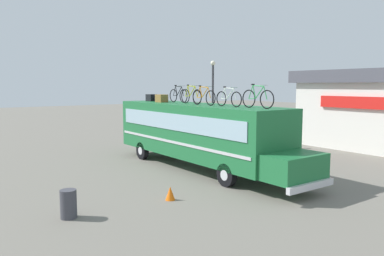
% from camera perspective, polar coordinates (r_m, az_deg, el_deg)
% --- Properties ---
extents(ground_plane, '(120.00, 120.00, 0.00)m').
position_cam_1_polar(ground_plane, '(18.78, 0.50, -5.88)').
color(ground_plane, slate).
extents(bus, '(12.21, 2.62, 3.10)m').
position_cam_1_polar(bus, '(18.27, 0.99, -0.50)').
color(bus, '#1E6B38').
rests_on(bus, ground).
extents(luggage_bag_1, '(0.60, 0.44, 0.39)m').
position_cam_1_polar(luggage_bag_1, '(21.98, -6.11, 4.55)').
color(luggage_bag_1, black).
rests_on(luggage_bag_1, bus).
extents(luggage_bag_2, '(0.59, 0.33, 0.38)m').
position_cam_1_polar(luggage_bag_2, '(21.39, -4.86, 4.49)').
color(luggage_bag_2, black).
rests_on(luggage_bag_2, bus).
extents(luggage_bag_3, '(0.60, 0.47, 0.42)m').
position_cam_1_polar(luggage_bag_3, '(20.49, -4.59, 4.47)').
color(luggage_bag_3, olive).
rests_on(luggage_bag_3, bus).
extents(rooftop_bicycle_1, '(1.66, 0.44, 0.93)m').
position_cam_1_polar(rooftop_bicycle_1, '(20.22, -2.08, 4.96)').
color(rooftop_bicycle_1, black).
rests_on(rooftop_bicycle_1, bus).
extents(rooftop_bicycle_2, '(1.71, 0.44, 0.95)m').
position_cam_1_polar(rooftop_bicycle_2, '(18.85, -0.14, 4.88)').
color(rooftop_bicycle_2, black).
rests_on(rooftop_bicycle_2, bus).
extents(rooftop_bicycle_3, '(1.69, 0.44, 0.91)m').
position_cam_1_polar(rooftop_bicycle_3, '(17.35, 1.76, 4.69)').
color(rooftop_bicycle_3, black).
rests_on(rooftop_bicycle_3, bus).
extents(rooftop_bicycle_4, '(1.61, 0.44, 0.87)m').
position_cam_1_polar(rooftop_bicycle_4, '(16.25, 5.52, 4.49)').
color(rooftop_bicycle_4, black).
rests_on(rooftop_bicycle_4, bus).
extents(rooftop_bicycle_5, '(1.72, 0.44, 0.97)m').
position_cam_1_polar(rooftop_bicycle_5, '(15.24, 9.83, 4.44)').
color(rooftop_bicycle_5, black).
rests_on(rooftop_bicycle_5, bus).
extents(trash_bin, '(0.49, 0.49, 0.87)m').
position_cam_1_polar(trash_bin, '(12.27, -18.08, -10.80)').
color(trash_bin, '#3F3F47').
rests_on(trash_bin, ground).
extents(traffic_cone, '(0.34, 0.34, 0.48)m').
position_cam_1_polar(traffic_cone, '(13.51, -3.29, -9.77)').
color(traffic_cone, orange).
rests_on(traffic_cone, ground).
extents(street_lamp, '(0.31, 0.31, 5.58)m').
position_cam_1_polar(street_lamp, '(24.67, 3.14, 4.75)').
color(street_lamp, '#38383D').
rests_on(street_lamp, ground).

